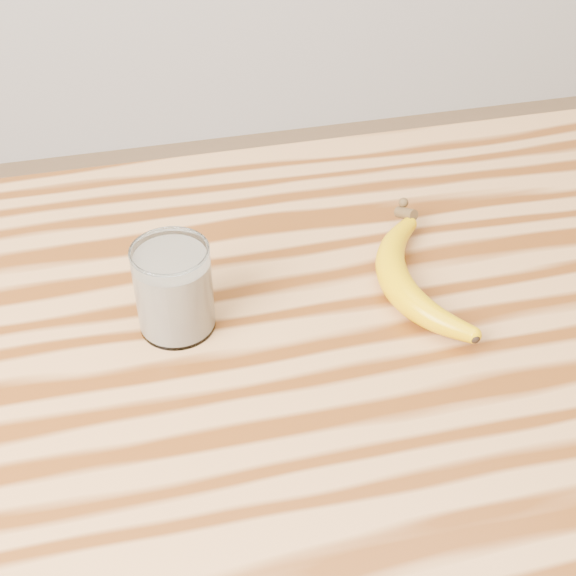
{
  "coord_description": "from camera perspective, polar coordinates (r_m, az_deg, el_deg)",
  "views": [
    {
      "loc": [
        -0.26,
        -0.58,
        1.49
      ],
      "look_at": [
        -0.11,
        0.05,
        0.93
      ],
      "focal_mm": 50.0,
      "sensor_mm": 36.0,
      "label": 1
    }
  ],
  "objects": [
    {
      "name": "table",
      "position": [
        0.96,
        7.38,
        -8.35
      ],
      "size": [
        1.2,
        0.8,
        0.9
      ],
      "color": "#B37C44",
      "rests_on": "ground"
    },
    {
      "name": "smoothie_glass",
      "position": [
        0.84,
        -8.11,
        -0.15
      ],
      "size": [
        0.08,
        0.08,
        0.1
      ],
      "color": "white",
      "rests_on": "table"
    },
    {
      "name": "banana",
      "position": [
        0.89,
        7.59,
        0.47
      ],
      "size": [
        0.11,
        0.3,
        0.04
      ],
      "primitive_type": null,
      "rotation": [
        0.0,
        0.0,
        -0.01
      ],
      "color": "#D7A000",
      "rests_on": "table"
    }
  ]
}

